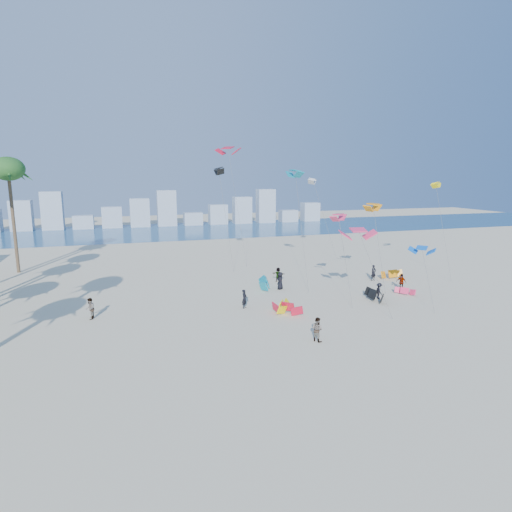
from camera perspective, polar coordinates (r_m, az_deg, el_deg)
name	(u,v)px	position (r m, az deg, el deg)	size (l,w,h in m)	color
ground	(289,383)	(26.24, 4.35, -16.46)	(220.00, 220.00, 0.00)	beige
ocean	(166,231)	(94.80, -11.93, 3.26)	(220.00, 220.00, 0.00)	navy
kitesurfer_near	(244,299)	(39.26, -1.55, -5.71)	(0.63, 0.41, 1.73)	black
kitesurfer_mid	(317,329)	(32.02, 8.13, -9.61)	(0.88, 0.68, 1.81)	gray
kitesurfers_far	(293,285)	(44.22, 4.88, -3.85)	(31.50, 10.70, 1.86)	black
grounded_kites	(327,291)	(43.93, 9.43, -4.58)	(19.68, 11.84, 1.10)	red
flying_kites	(301,182)	(50.12, 6.03, 9.72)	(26.33, 31.26, 16.36)	#F53669
distant_skyline	(156,213)	(104.29, -13.19, 5.57)	(85.00, 3.00, 8.40)	#9EADBF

